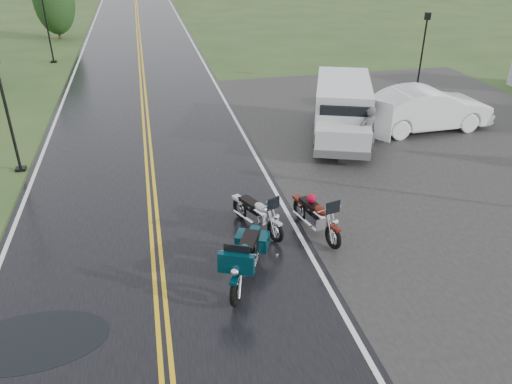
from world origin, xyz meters
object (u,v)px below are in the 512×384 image
van_white (319,126)px  lamp_post_near_left (7,113)px  motorcycle_teal (236,279)px  lamp_post_far_right (423,50)px  sedan_white (427,109)px  motorcycle_red (334,228)px  motorcycle_silver (275,223)px  person_at_van (367,133)px  lamp_post_far_left (47,27)px

van_white → lamp_post_near_left: lamp_post_near_left is taller
motorcycle_teal → lamp_post_far_right: 19.65m
motorcycle_teal → van_white: 8.72m
motorcycle_teal → sedan_white: (9.57, 9.04, 0.14)m
motorcycle_teal → lamp_post_near_left: 10.45m
motorcycle_teal → van_white: bearing=83.9°
motorcycle_red → van_white: bearing=61.0°
motorcycle_red → motorcycle_teal: motorcycle_teal is taller
lamp_post_far_right → motorcycle_red: bearing=-125.9°
motorcycle_red → motorcycle_silver: 1.49m
motorcycle_teal → van_white: van_white is taller
motorcycle_silver → sedan_white: (8.12, 6.84, 0.24)m
motorcycle_silver → person_at_van: (4.59, 4.69, 0.33)m
motorcycle_red → motorcycle_teal: size_ratio=0.89×
van_white → lamp_post_far_right: (8.15, 7.56, 0.76)m
van_white → lamp_post_far_left: lamp_post_far_left is taller
motorcycle_teal → lamp_post_far_left: bearing=130.0°
motorcycle_silver → lamp_post_near_left: bearing=114.7°
motorcycle_silver → lamp_post_near_left: (-7.40, 6.29, 1.41)m
lamp_post_near_left → lamp_post_far_left: size_ratio=0.97×
lamp_post_near_left → lamp_post_far_right: lamp_post_near_left is taller
lamp_post_far_left → lamp_post_near_left: bearing=-86.6°
sedan_white → lamp_post_far_right: bearing=-29.2°
person_at_van → sedan_white: 4.13m
motorcycle_red → lamp_post_near_left: 11.24m
motorcycle_teal → lamp_post_near_left: (-5.95, 8.49, 1.31)m
person_at_van → sedan_white: size_ratio=0.36×
lamp_post_near_left → lamp_post_far_right: 19.65m
motorcycle_red → lamp_post_far_left: size_ratio=0.52×
van_white → sedan_white: bearing=37.1°
sedan_white → lamp_post_far_left: lamp_post_far_left is taller
motorcycle_teal → lamp_post_near_left: size_ratio=0.60×
sedan_white → lamp_post_far_left: (-16.49, 15.79, 1.24)m
lamp_post_far_left → lamp_post_far_right: bearing=-26.6°
motorcycle_red → person_at_van: person_at_van is taller
person_at_van → lamp_post_far_right: 10.50m
motorcycle_red → motorcycle_teal: 3.23m
motorcycle_teal → van_white: size_ratio=0.43×
lamp_post_far_right → lamp_post_far_left: bearing=153.4°
motorcycle_red → motorcycle_silver: motorcycle_red is taller
motorcycle_silver → lamp_post_far_left: 24.17m
van_white → sedan_white: (5.15, 1.54, -0.25)m
motorcycle_teal → lamp_post_far_right: lamp_post_far_right is taller
motorcycle_teal → person_at_van: person_at_van is taller
motorcycle_silver → lamp_post_far_right: lamp_post_far_right is taller
van_white → lamp_post_far_right: lamp_post_far_right is taller
motorcycle_red → lamp_post_far_right: bearing=40.3°
motorcycle_red → lamp_post_far_right: (9.76, 13.48, 1.23)m
van_white → motorcycle_red: bearing=-84.7°
motorcycle_silver → sedan_white: bearing=15.2°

